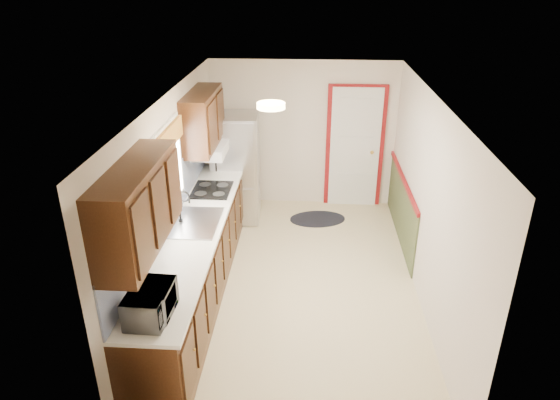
# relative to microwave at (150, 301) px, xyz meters

# --- Properties ---
(room_shell) EXTENTS (3.20, 5.20, 2.52)m
(room_shell) POSITION_rel_microwave_xyz_m (1.20, 1.95, 0.09)
(room_shell) COLOR beige
(room_shell) RESTS_ON ground
(kitchen_run) EXTENTS (0.63, 4.00, 2.20)m
(kitchen_run) POSITION_rel_microwave_xyz_m (-0.04, 1.66, -0.30)
(kitchen_run) COLOR #341A0B
(kitchen_run) RESTS_ON ground
(back_wall_trim) EXTENTS (1.12, 2.30, 2.08)m
(back_wall_trim) POSITION_rel_microwave_xyz_m (2.19, 4.16, -0.22)
(back_wall_trim) COLOR maroon
(back_wall_trim) RESTS_ON ground
(ceiling_fixture) EXTENTS (0.30, 0.30, 0.06)m
(ceiling_fixture) POSITION_rel_microwave_xyz_m (0.90, 1.75, 1.25)
(ceiling_fixture) COLOR #FFD88C
(ceiling_fixture) RESTS_ON room_shell
(microwave) EXTENTS (0.30, 0.51, 0.34)m
(microwave) POSITION_rel_microwave_xyz_m (0.00, 0.00, 0.00)
(microwave) COLOR white
(microwave) RESTS_ON kitchen_run
(refrigerator) EXTENTS (0.74, 0.73, 1.70)m
(refrigerator) POSITION_rel_microwave_xyz_m (0.18, 3.77, -0.26)
(refrigerator) COLOR #B7B7BC
(refrigerator) RESTS_ON ground
(rug) EXTENTS (0.97, 0.71, 0.01)m
(rug) POSITION_rel_microwave_xyz_m (1.47, 3.77, -1.10)
(rug) COLOR black
(rug) RESTS_ON ground
(cooktop) EXTENTS (0.51, 0.61, 0.02)m
(cooktop) POSITION_rel_microwave_xyz_m (0.01, 2.70, -0.16)
(cooktop) COLOR black
(cooktop) RESTS_ON kitchen_run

